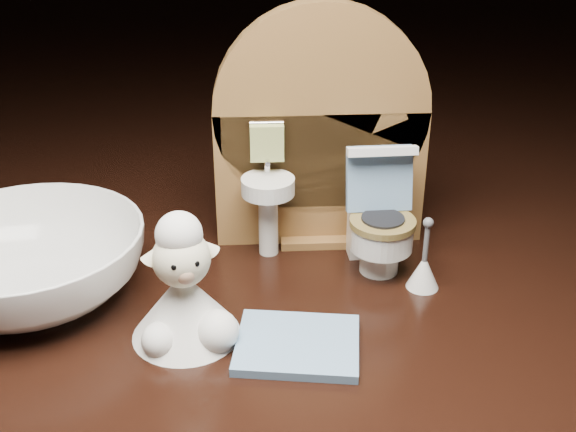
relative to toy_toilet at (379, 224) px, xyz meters
name	(u,v)px	position (x,y,z in m)	size (l,w,h in m)	color
backdrop_panel	(319,143)	(-0.03, 0.04, 0.04)	(0.13, 0.05, 0.15)	brown
toy_toilet	(379,224)	(0.00, 0.00, 0.00)	(0.04, 0.05, 0.08)	white
bath_mat	(298,345)	(-0.05, -0.08, -0.03)	(0.06, 0.05, 0.00)	#6D93B7
toilet_brush	(424,269)	(0.02, -0.03, -0.02)	(0.02, 0.02, 0.04)	white
plush_lamb	(185,295)	(-0.11, -0.07, 0.00)	(0.06, 0.06, 0.07)	white
ceramic_bowl	(29,264)	(-0.20, -0.02, -0.01)	(0.13, 0.13, 0.04)	white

